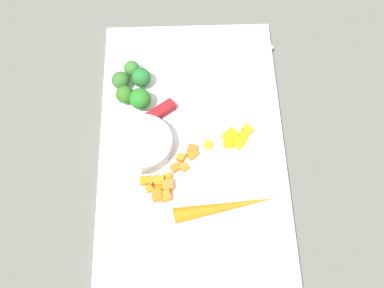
% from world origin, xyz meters
% --- Properties ---
extents(ground_plane, '(4.00, 4.00, 0.00)m').
position_xyz_m(ground_plane, '(0.00, 0.00, 0.00)').
color(ground_plane, '#606057').
extents(cutting_board, '(0.54, 0.32, 0.01)m').
position_xyz_m(cutting_board, '(0.00, 0.00, 0.01)').
color(cutting_board, white).
rests_on(cutting_board, ground_plane).
extents(prep_bowl, '(0.10, 0.10, 0.03)m').
position_xyz_m(prep_bowl, '(-0.00, -0.09, 0.03)').
color(prep_bowl, '#B0C0C6').
rests_on(prep_bowl, cutting_board).
extents(chef_knife, '(0.19, 0.25, 0.02)m').
position_xyz_m(chef_knife, '(-0.11, 0.00, 0.02)').
color(chef_knife, silver).
rests_on(chef_knife, cutting_board).
extents(whole_carrot, '(0.05, 0.18, 0.03)m').
position_xyz_m(whole_carrot, '(0.12, 0.05, 0.03)').
color(whole_carrot, orange).
rests_on(whole_carrot, cutting_board).
extents(carrot_dice_0, '(0.02, 0.02, 0.01)m').
position_xyz_m(carrot_dice_0, '(0.08, -0.07, 0.02)').
color(carrot_dice_0, orange).
rests_on(carrot_dice_0, cutting_board).
extents(carrot_dice_1, '(0.02, 0.02, 0.01)m').
position_xyz_m(carrot_dice_1, '(0.06, -0.08, 0.02)').
color(carrot_dice_1, orange).
rests_on(carrot_dice_1, cutting_board).
extents(carrot_dice_2, '(0.02, 0.02, 0.01)m').
position_xyz_m(carrot_dice_2, '(0.07, -0.04, 0.02)').
color(carrot_dice_2, orange).
rests_on(carrot_dice_2, cutting_board).
extents(carrot_dice_3, '(0.01, 0.01, 0.01)m').
position_xyz_m(carrot_dice_3, '(0.06, -0.04, 0.02)').
color(carrot_dice_3, orange).
rests_on(carrot_dice_3, cutting_board).
extents(carrot_dice_4, '(0.01, 0.01, 0.01)m').
position_xyz_m(carrot_dice_4, '(0.08, -0.06, 0.02)').
color(carrot_dice_4, orange).
rests_on(carrot_dice_4, cutting_board).
extents(carrot_dice_5, '(0.02, 0.02, 0.01)m').
position_xyz_m(carrot_dice_5, '(0.04, -0.03, 0.02)').
color(carrot_dice_5, orange).
rests_on(carrot_dice_5, cutting_board).
extents(carrot_dice_6, '(0.02, 0.02, 0.01)m').
position_xyz_m(carrot_dice_6, '(0.06, -0.07, 0.02)').
color(carrot_dice_6, orange).
rests_on(carrot_dice_6, cutting_board).
extents(carrot_dice_7, '(0.02, 0.02, 0.01)m').
position_xyz_m(carrot_dice_7, '(0.02, 0.00, 0.02)').
color(carrot_dice_7, orange).
rests_on(carrot_dice_7, cutting_board).
extents(carrot_dice_8, '(0.02, 0.02, 0.01)m').
position_xyz_m(carrot_dice_8, '(0.02, -0.02, 0.02)').
color(carrot_dice_8, orange).
rests_on(carrot_dice_8, cutting_board).
extents(carrot_dice_9, '(0.02, 0.02, 0.01)m').
position_xyz_m(carrot_dice_9, '(0.01, -0.00, 0.02)').
color(carrot_dice_9, orange).
rests_on(carrot_dice_9, cutting_board).
extents(carrot_dice_10, '(0.02, 0.02, 0.02)m').
position_xyz_m(carrot_dice_10, '(0.09, -0.06, 0.02)').
color(carrot_dice_10, orange).
rests_on(carrot_dice_10, cutting_board).
extents(carrot_dice_11, '(0.02, 0.02, 0.01)m').
position_xyz_m(carrot_dice_11, '(0.09, -0.05, 0.02)').
color(carrot_dice_11, orange).
rests_on(carrot_dice_11, cutting_board).
extents(carrot_dice_12, '(0.02, 0.02, 0.01)m').
position_xyz_m(carrot_dice_12, '(0.04, -0.01, 0.02)').
color(carrot_dice_12, orange).
rests_on(carrot_dice_12, cutting_board).
extents(carrot_dice_13, '(0.02, 0.02, 0.01)m').
position_xyz_m(carrot_dice_13, '(0.07, -0.06, 0.02)').
color(carrot_dice_13, orange).
rests_on(carrot_dice_13, cutting_board).
extents(pepper_dice_0, '(0.01, 0.02, 0.01)m').
position_xyz_m(pepper_dice_0, '(-0.01, 0.09, 0.02)').
color(pepper_dice_0, yellow).
rests_on(pepper_dice_0, cutting_board).
extents(pepper_dice_1, '(0.02, 0.02, 0.01)m').
position_xyz_m(pepper_dice_1, '(-0.00, 0.03, 0.02)').
color(pepper_dice_1, yellow).
rests_on(pepper_dice_1, cutting_board).
extents(pepper_dice_2, '(0.01, 0.02, 0.01)m').
position_xyz_m(pepper_dice_2, '(0.00, 0.06, 0.02)').
color(pepper_dice_2, yellow).
rests_on(pepper_dice_2, cutting_board).
extents(pepper_dice_3, '(0.02, 0.02, 0.01)m').
position_xyz_m(pepper_dice_3, '(-0.03, 0.10, 0.02)').
color(pepper_dice_3, yellow).
rests_on(pepper_dice_3, cutting_board).
extents(pepper_dice_4, '(0.03, 0.03, 0.02)m').
position_xyz_m(pepper_dice_4, '(-0.01, 0.07, 0.02)').
color(pepper_dice_4, yellow).
rests_on(pepper_dice_4, cutting_board).
extents(pepper_dice_5, '(0.02, 0.02, 0.01)m').
position_xyz_m(pepper_dice_5, '(-0.00, 0.08, 0.02)').
color(pepper_dice_5, yellow).
rests_on(pepper_dice_5, cutting_board).
extents(broccoli_floret_0, '(0.03, 0.03, 0.03)m').
position_xyz_m(broccoli_floret_0, '(-0.16, -0.11, 0.03)').
color(broccoli_floret_0, '#92BC6C').
rests_on(broccoli_floret_0, cutting_board).
extents(broccoli_floret_1, '(0.03, 0.03, 0.04)m').
position_xyz_m(broccoli_floret_1, '(-0.10, -0.12, 0.03)').
color(broccoli_floret_1, '#8BBB56').
rests_on(broccoli_floret_1, cutting_board).
extents(broccoli_floret_2, '(0.04, 0.04, 0.04)m').
position_xyz_m(broccoli_floret_2, '(-0.09, -0.09, 0.04)').
color(broccoli_floret_2, '#93BE61').
rests_on(broccoli_floret_2, cutting_board).
extents(broccoli_floret_3, '(0.04, 0.04, 0.04)m').
position_xyz_m(broccoli_floret_3, '(-0.13, -0.09, 0.03)').
color(broccoli_floret_3, '#89AC6A').
rests_on(broccoli_floret_3, cutting_board).
extents(broccoli_floret_4, '(0.03, 0.03, 0.04)m').
position_xyz_m(broccoli_floret_4, '(-0.13, -0.13, 0.03)').
color(broccoli_floret_4, '#93B16A').
rests_on(broccoli_floret_4, cutting_board).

